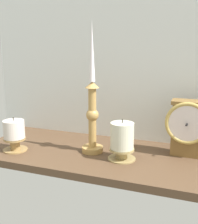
# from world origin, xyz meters

# --- Properties ---
(ground_plane) EXTENTS (1.00, 0.36, 0.02)m
(ground_plane) POSITION_xyz_m (0.00, 0.00, -0.01)
(ground_plane) COLOR #513A27
(back_wall) EXTENTS (1.20, 0.02, 0.65)m
(back_wall) POSITION_xyz_m (0.00, 0.18, 0.33)
(back_wall) COLOR silver
(back_wall) RESTS_ON ground_plane
(mantel_clock) EXTENTS (0.14, 0.09, 0.18)m
(mantel_clock) POSITION_xyz_m (0.20, 0.07, 0.10)
(mantel_clock) COLOR brown
(mantel_clock) RESTS_ON ground_plane
(candlestick_tall_left) EXTENTS (0.07, 0.07, 0.43)m
(candlestick_tall_left) POSITION_xyz_m (-0.10, -0.01, 0.15)
(candlestick_tall_left) COLOR #B58B4A
(candlestick_tall_left) RESTS_ON ground_plane
(pillar_candle_front) EXTENTS (0.09, 0.09, 0.13)m
(pillar_candle_front) POSITION_xyz_m (0.01, -0.03, 0.06)
(pillar_candle_front) COLOR #A28B55
(pillar_candle_front) RESTS_ON ground_plane
(pillar_candle_near_clock) EXTENTS (0.08, 0.08, 0.12)m
(pillar_candle_near_clock) POSITION_xyz_m (-0.36, -0.09, 0.06)
(pillar_candle_near_clock) COLOR #A07E49
(pillar_candle_near_clock) RESTS_ON ground_plane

